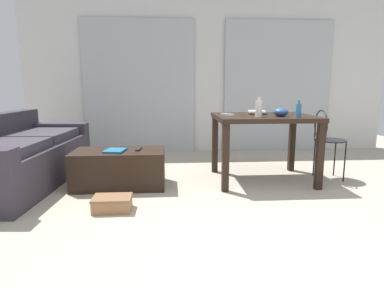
{
  "coord_description": "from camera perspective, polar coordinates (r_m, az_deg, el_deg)",
  "views": [
    {
      "loc": [
        -0.67,
        -2.08,
        1.1
      ],
      "look_at": [
        -0.41,
        1.66,
        0.42
      ],
      "focal_mm": 30.01,
      "sensor_mm": 36.0,
      "label": 1
    }
  ],
  "objects": [
    {
      "name": "ground_plane",
      "position": [
        3.62,
        6.92,
        -7.53
      ],
      "size": [
        8.21,
        8.21,
        0.0
      ],
      "primitive_type": "plane",
      "color": "#B2A893"
    },
    {
      "name": "wall_back",
      "position": [
        5.54,
        3.04,
        12.4
      ],
      "size": [
        6.09,
        0.1,
        2.63
      ],
      "primitive_type": "cube",
      "color": "silver",
      "rests_on": "ground"
    },
    {
      "name": "curtains",
      "position": [
        5.46,
        3.12,
        10.07
      ],
      "size": [
        4.16,
        0.03,
        2.18
      ],
      "color": "#B2B7BC",
      "rests_on": "ground"
    },
    {
      "name": "couch",
      "position": [
        4.11,
        -28.63,
        -2.12
      ],
      "size": [
        1.05,
        2.12,
        0.78
      ],
      "color": "#38333D",
      "rests_on": "ground"
    },
    {
      "name": "coffee_table",
      "position": [
        3.65,
        -12.77,
        -4.26
      ],
      "size": [
        0.99,
        0.53,
        0.41
      ],
      "color": "black",
      "rests_on": "ground"
    },
    {
      "name": "craft_table",
      "position": [
        3.81,
        12.57,
        3.38
      ],
      "size": [
        1.12,
        0.89,
        0.77
      ],
      "color": "black",
      "rests_on": "ground"
    },
    {
      "name": "wire_chair",
      "position": [
        4.11,
        22.68,
        1.44
      ],
      "size": [
        0.37,
        0.37,
        0.83
      ],
      "color": "black",
      "rests_on": "ground"
    },
    {
      "name": "bottle_near",
      "position": [
        3.62,
        18.42,
        5.71
      ],
      "size": [
        0.06,
        0.06,
        0.18
      ],
      "color": "teal",
      "rests_on": "craft_table"
    },
    {
      "name": "bottle_far",
      "position": [
        3.53,
        11.8,
        6.15
      ],
      "size": [
        0.07,
        0.07,
        0.21
      ],
      "color": "beige",
      "rests_on": "craft_table"
    },
    {
      "name": "bowl",
      "position": [
        3.69,
        15.5,
        5.5
      ],
      "size": [
        0.16,
        0.16,
        0.09
      ],
      "primitive_type": "ellipsoid",
      "color": "#2D4C7A",
      "rests_on": "craft_table"
    },
    {
      "name": "book_stack",
      "position": [
        3.93,
        11.51,
        5.54
      ],
      "size": [
        0.22,
        0.25,
        0.04
      ],
      "color": "#4C4C51",
      "rests_on": "craft_table"
    },
    {
      "name": "tv_remote_on_table",
      "position": [
        3.67,
        6.33,
        5.22
      ],
      "size": [
        0.15,
        0.18,
        0.02
      ],
      "primitive_type": "cube",
      "rotation": [
        0.0,
        0.0,
        0.59
      ],
      "color": "#B7B7B2",
      "rests_on": "craft_table"
    },
    {
      "name": "scissors",
      "position": [
        4.02,
        15.61,
        5.21
      ],
      "size": [
        0.1,
        0.08,
        0.0
      ],
      "color": "#9EA0A5",
      "rests_on": "craft_table"
    },
    {
      "name": "tv_remote_primary",
      "position": [
        3.6,
        -9.49,
        -0.87
      ],
      "size": [
        0.06,
        0.18,
        0.02
      ],
      "primitive_type": "cube",
      "rotation": [
        0.0,
        0.0,
        -0.08
      ],
      "color": "#232326",
      "rests_on": "coffee_table"
    },
    {
      "name": "magazine",
      "position": [
        3.56,
        -13.54,
        -1.15
      ],
      "size": [
        0.24,
        0.27,
        0.02
      ],
      "primitive_type": "cube",
      "rotation": [
        0.0,
        0.0,
        -0.17
      ],
      "color": "#1E668C",
      "rests_on": "coffee_table"
    },
    {
      "name": "shoebox",
      "position": [
        3.01,
        -13.98,
        -10.22
      ],
      "size": [
        0.34,
        0.24,
        0.13
      ],
      "color": "#996B47",
      "rests_on": "ground"
    }
  ]
}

